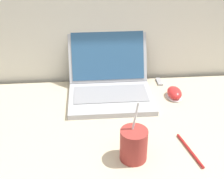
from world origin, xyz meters
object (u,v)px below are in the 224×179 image
at_px(pen, 190,150).
at_px(computer_mouse, 174,93).
at_px(laptop, 110,83).
at_px(usb_stick, 159,82).
at_px(drink_cup, 134,144).

bearing_deg(pen, computer_mouse, 83.90).
height_order(laptop, usb_stick, laptop).
distance_m(drink_cup, usb_stick, 0.49).
distance_m(computer_mouse, pen, 0.32).
xyz_separation_m(laptop, usb_stick, (0.22, 0.08, -0.04)).
xyz_separation_m(laptop, pen, (0.22, -0.37, -0.04)).
bearing_deg(computer_mouse, usb_stick, 104.86).
bearing_deg(laptop, drink_cup, -83.99).
height_order(usb_stick, pen, pen).
bearing_deg(usb_stick, computer_mouse, -75.14).
distance_m(laptop, drink_cup, 0.38).
distance_m(laptop, pen, 0.43).
bearing_deg(pen, drink_cup, -175.43).
bearing_deg(laptop, pen, -59.53).
bearing_deg(computer_mouse, drink_cup, -122.14).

